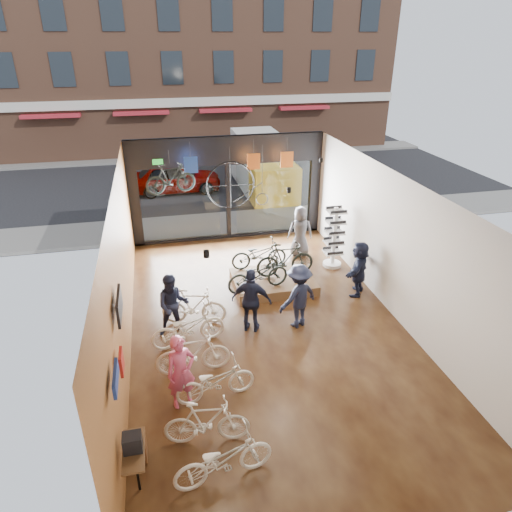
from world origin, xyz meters
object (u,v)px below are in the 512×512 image
object	(u,v)px
display_bike_mid	(285,259)
customer_1	(173,305)
floor_bike_3	(193,354)
floor_bike_4	(188,327)
floor_bike_1	(207,422)
display_bike_left	(258,274)
floor_bike_0	(223,459)
floor_bike_5	(194,306)
customer_4	(300,231)
box_truck	(265,166)
penny_farthing	(241,186)
customer_3	(299,296)
customer_0	(181,372)
customer_2	(252,301)
display_platform	(273,282)
customer_5	(359,268)
street_car	(175,177)
floor_bike_2	(215,381)
hung_bike	(171,178)
sunglasses_rack	(334,237)
display_bike_right	(259,254)

from	to	relation	value
display_bike_mid	customer_1	bearing A→B (deg)	117.32
floor_bike_3	floor_bike_4	xyz separation A→B (m)	(-0.02, 1.08, -0.02)
floor_bike_1	display_bike_left	distance (m)	5.31
floor_bike_0	floor_bike_4	bearing A→B (deg)	-5.91
floor_bike_5	customer_4	distance (m)	5.26
box_truck	floor_bike_4	distance (m)	12.34
floor_bike_1	display_bike_left	world-z (taller)	display_bike_left
penny_farthing	customer_3	bearing A→B (deg)	-81.93
customer_0	floor_bike_4	bearing A→B (deg)	64.97
display_bike_left	display_bike_mid	bearing A→B (deg)	-67.29
floor_bike_1	display_bike_mid	bearing A→B (deg)	-21.53
floor_bike_0	floor_bike_4	distance (m)	3.99
customer_2	customer_3	world-z (taller)	customer_3
customer_1	display_bike_left	bearing A→B (deg)	25.91
floor_bike_4	display_bike_left	world-z (taller)	display_bike_left
display_platform	customer_5	size ratio (longest dim) A/B	1.44
display_platform	customer_4	xyz separation A→B (m)	(1.46, 1.96, 0.73)
street_car	customer_5	xyz separation A→B (m)	(4.64, -11.00, 0.09)
street_car	display_bike_left	world-z (taller)	street_car
floor_bike_5	floor_bike_2	bearing A→B (deg)	-163.29
customer_5	customer_4	bearing A→B (deg)	-128.52
display_bike_left	customer_1	xyz separation A→B (m)	(-2.46, -1.21, 0.05)
customer_3	hung_bike	distance (m)	5.62
customer_1	sunglasses_rack	xyz separation A→B (m)	(5.34, 2.72, 0.18)
floor_bike_4	hung_bike	size ratio (longest dim) A/B	1.16
display_bike_left	sunglasses_rack	world-z (taller)	sunglasses_rack
floor_bike_5	display_bike_mid	xyz separation A→B (m)	(2.92, 1.53, 0.32)
customer_1	customer_4	world-z (taller)	customer_4
customer_1	floor_bike_2	bearing A→B (deg)	-75.08
floor_bike_3	hung_bike	distance (m)	6.17
floor_bike_1	floor_bike_3	bearing A→B (deg)	9.05
hung_bike	display_bike_left	bearing A→B (deg)	-154.79
display_bike_mid	display_bike_right	size ratio (longest dim) A/B	1.02
customer_3	street_car	bearing A→B (deg)	-102.19
floor_bike_3	customer_5	world-z (taller)	customer_5
floor_bike_5	display_bike_mid	world-z (taller)	display_bike_mid
customer_4	floor_bike_3	bearing A→B (deg)	61.76
display_bike_left	customer_1	bearing A→B (deg)	105.27
display_bike_mid	customer_3	world-z (taller)	customer_3
floor_bike_5	customer_4	world-z (taller)	customer_4
customer_3	floor_bike_4	bearing A→B (deg)	-19.61
floor_bike_0	penny_farthing	world-z (taller)	penny_farthing
customer_5	display_bike_mid	bearing A→B (deg)	-82.97
floor_bike_4	sunglasses_rack	size ratio (longest dim) A/B	0.90
street_car	floor_bike_5	world-z (taller)	street_car
customer_2	penny_farthing	bearing A→B (deg)	-73.41
floor_bike_1	customer_5	bearing A→B (deg)	-40.43
floor_bike_3	customer_0	bearing A→B (deg)	161.62
floor_bike_0	floor_bike_3	bearing A→B (deg)	-4.97
floor_bike_4	floor_bike_5	size ratio (longest dim) A/B	1.08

